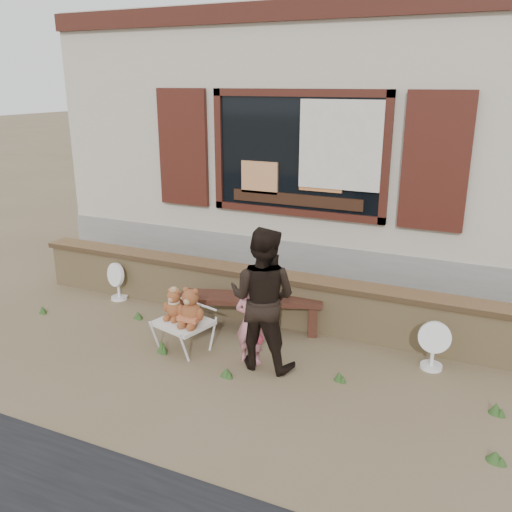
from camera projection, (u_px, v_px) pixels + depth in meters
The scene contains 12 objects.
ground at pixel (235, 353), 6.26m from camera, with size 80.00×80.00×0.00m, color brown.
shopfront at pixel (347, 140), 9.53m from camera, with size 8.04×5.13×4.00m.
brick_wall at pixel (269, 296), 7.02m from camera, with size 7.10×0.36×0.67m.
bench at pixel (251, 305), 6.75m from camera, with size 1.80×0.92×0.45m.
folding_chair at pixel (184, 324), 6.25m from camera, with size 0.69×0.64×0.36m.
teddy_bear_left at pixel (174, 303), 6.26m from camera, with size 0.27×0.24×0.38m, color brown, non-canonical shape.
teddy_bear_right at pixel (191, 306), 6.08m from camera, with size 0.34×0.29×0.46m, color brown, non-canonical shape.
child at pixel (250, 323), 5.91m from camera, with size 0.35×0.23×0.96m, color pink.
adult at pixel (263, 298), 5.76m from camera, with size 0.77×0.60×1.57m, color black.
fan_left at pixel (118, 281), 7.72m from camera, with size 0.36×0.23×0.55m.
fan_right at pixel (433, 345), 5.84m from camera, with size 0.36×0.24×0.56m.
grass_tufts at pixel (267, 368), 5.82m from camera, with size 5.81×1.25×0.16m.
Camera 1 is at (2.55, -5.01, 2.99)m, focal length 38.00 mm.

